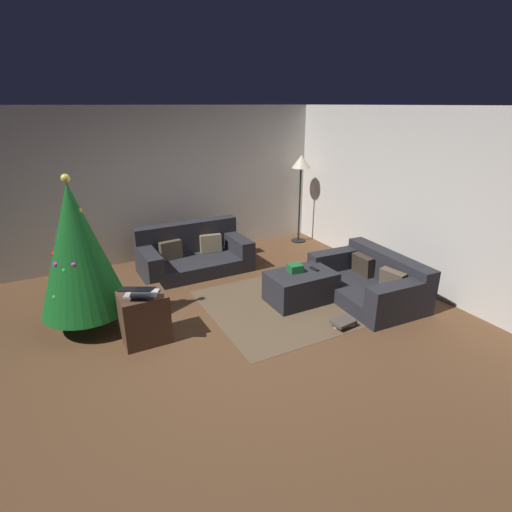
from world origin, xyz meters
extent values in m
plane|color=brown|center=(0.00, 0.00, 0.00)|extent=(6.40, 6.40, 0.00)
cube|color=silver|center=(0.00, 3.14, 1.30)|extent=(6.40, 0.12, 2.60)
cube|color=silver|center=(3.14, 0.00, 1.30)|extent=(0.12, 6.40, 2.60)
cube|color=#26262B|center=(0.34, 2.15, 0.12)|extent=(1.77, 0.98, 0.23)
cube|color=#26262B|center=(0.34, 2.51, 0.49)|extent=(1.76, 0.26, 0.52)
cube|color=#26262B|center=(1.10, 2.16, 0.36)|extent=(0.25, 0.96, 0.26)
cube|color=#26262B|center=(-0.42, 2.14, 0.36)|extent=(0.25, 0.96, 0.26)
cube|color=#8C7A5B|center=(0.69, 2.31, 0.38)|extent=(0.38, 0.19, 0.31)
cube|color=brown|center=(-0.01, 2.30, 0.38)|extent=(0.37, 0.17, 0.31)
cube|color=#26262B|center=(2.15, 0.06, 0.11)|extent=(1.08, 1.62, 0.22)
cube|color=#26262B|center=(2.53, 0.04, 0.42)|extent=(0.32, 1.58, 0.41)
cube|color=#26262B|center=(2.12, -0.60, 0.36)|extent=(1.01, 0.29, 0.30)
cube|color=#26262B|center=(2.18, 0.73, 0.36)|extent=(1.01, 0.29, 0.30)
cube|color=brown|center=(2.31, -0.26, 0.37)|extent=(0.20, 0.38, 0.31)
cube|color=#372D24|center=(2.34, 0.37, 0.37)|extent=(0.15, 0.36, 0.31)
cube|color=#26262B|center=(1.29, 0.44, 0.21)|extent=(0.92, 0.60, 0.43)
cube|color=#19662D|center=(1.23, 0.50, 0.48)|extent=(0.20, 0.18, 0.11)
cube|color=black|center=(1.51, 0.44, 0.44)|extent=(0.06, 0.16, 0.02)
cylinder|color=brown|center=(-1.44, 1.10, 0.12)|extent=(0.10, 0.10, 0.24)
cone|color=#145C1E|center=(-1.44, 1.10, 1.03)|extent=(1.03, 1.03, 1.57)
sphere|color=#CC33BF|center=(-1.51, 0.84, 0.94)|extent=(0.06, 0.06, 0.06)
sphere|color=red|center=(-1.68, 1.10, 1.01)|extent=(0.07, 0.07, 0.07)
sphere|color=red|center=(-1.36, 1.19, 1.44)|extent=(0.09, 0.09, 0.09)
sphere|color=green|center=(-1.61, 0.87, 0.88)|extent=(0.06, 0.06, 0.06)
sphere|color=green|center=(-1.76, 0.88, 0.57)|extent=(0.06, 0.06, 0.06)
sphere|color=yellow|center=(-1.35, 1.06, 1.49)|extent=(0.06, 0.06, 0.06)
sphere|color=green|center=(-1.49, 1.29, 1.21)|extent=(0.08, 0.08, 0.08)
sphere|color=red|center=(-1.80, 1.00, 0.49)|extent=(0.07, 0.07, 0.07)
sphere|color=#CC33BF|center=(-1.69, 0.96, 0.93)|extent=(0.06, 0.06, 0.06)
sphere|color=#F2D84C|center=(-1.44, 1.10, 1.85)|extent=(0.10, 0.10, 0.10)
cube|color=#4C3323|center=(-0.88, 0.45, 0.30)|extent=(0.52, 0.44, 0.60)
cube|color=silver|center=(-0.88, 0.45, 0.61)|extent=(0.42, 0.37, 0.02)
cube|color=black|center=(-0.95, 0.33, 0.72)|extent=(0.42, 0.37, 0.06)
cube|color=beige|center=(1.38, -0.39, 0.03)|extent=(0.29, 0.20, 0.05)
cube|color=#4C423D|center=(1.36, -0.41, 0.07)|extent=(0.31, 0.24, 0.04)
cylinder|color=black|center=(2.72, 2.65, 0.01)|extent=(0.28, 0.28, 0.02)
cylinder|color=black|center=(2.72, 2.65, 0.74)|extent=(0.04, 0.04, 1.47)
cone|color=beige|center=(2.72, 2.65, 1.59)|extent=(0.36, 0.36, 0.24)
cube|color=brown|center=(1.29, 0.44, 0.00)|extent=(2.60, 2.00, 0.01)
camera|label=1|loc=(-1.64, -3.75, 2.62)|focal=28.00mm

